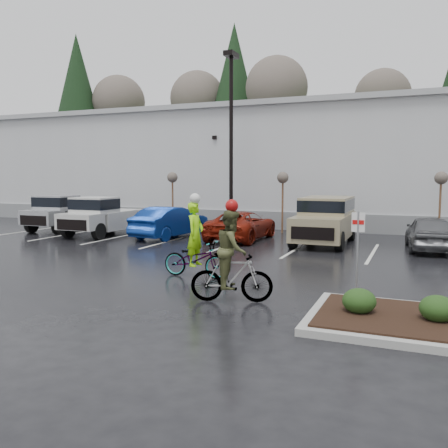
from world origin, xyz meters
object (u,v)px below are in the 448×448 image
at_px(sapling_east, 441,182).
at_px(car_red, 242,225).
at_px(sapling_west, 172,180).
at_px(car_grey, 430,233).
at_px(pickup_silver, 68,212).
at_px(lamppost, 231,123).
at_px(fire_lane_sign, 358,246).
at_px(cyclist_hivis, 195,252).
at_px(sapling_mid, 283,181).
at_px(pickup_white, 106,215).
at_px(suv_tan, 324,221).
at_px(car_blue, 170,222).
at_px(cyclist_olive, 232,265).

distance_m(sapling_east, car_red, 9.40).
height_order(sapling_west, car_grey, sapling_west).
distance_m(sapling_east, car_grey, 3.88).
height_order(sapling_west, pickup_silver, sapling_west).
relative_size(lamppost, fire_lane_sign, 4.19).
bearing_deg(cyclist_hivis, fire_lane_sign, -103.84).
height_order(fire_lane_sign, cyclist_hivis, cyclist_hivis).
bearing_deg(car_red, sapling_mid, -108.47).
relative_size(sapling_west, pickup_white, 0.62).
relative_size(fire_lane_sign, suv_tan, 0.43).
bearing_deg(pickup_white, lamppost, 28.64).
height_order(sapling_east, fire_lane_sign, sapling_east).
distance_m(sapling_east, pickup_silver, 19.20).
bearing_deg(pickup_white, fire_lane_sign, -32.96).
height_order(car_blue, car_grey, car_blue).
distance_m(sapling_mid, suv_tan, 4.51).
xyz_separation_m(lamppost, sapling_east, (10.00, 1.00, -2.96)).
bearing_deg(car_blue, suv_tan, -167.40).
xyz_separation_m(fire_lane_sign, cyclist_olive, (-2.80, -0.86, -0.51)).
xyz_separation_m(pickup_silver, suv_tan, (14.13, 0.00, 0.05)).
bearing_deg(sapling_east, car_grey, -97.91).
bearing_deg(cyclist_hivis, car_blue, 34.67).
relative_size(pickup_silver, car_red, 1.07).
distance_m(sapling_mid, sapling_east, 7.50).
relative_size(car_red, car_grey, 1.15).
height_order(lamppost, car_grey, lamppost).
bearing_deg(fire_lane_sign, pickup_white, 147.04).
xyz_separation_m(pickup_white, car_grey, (15.19, 0.79, -0.26)).
height_order(sapling_mid, car_blue, sapling_mid).
distance_m(lamppost, sapling_west, 5.07).
height_order(fire_lane_sign, car_red, fire_lane_sign).
height_order(lamppost, sapling_east, lamppost).
bearing_deg(cyclist_olive, lamppost, 4.49).
bearing_deg(cyclist_olive, car_grey, -40.71).
height_order(fire_lane_sign, pickup_white, fire_lane_sign).
bearing_deg(sapling_west, cyclist_olive, -56.62).
bearing_deg(fire_lane_sign, cyclist_hivis, 164.85).
xyz_separation_m(fire_lane_sign, car_blue, (-9.85, 8.96, -0.65)).
bearing_deg(sapling_west, fire_lane_sign, -47.33).
bearing_deg(pickup_silver, lamppost, 13.55).
relative_size(car_red, suv_tan, 0.95).
relative_size(sapling_west, sapling_mid, 1.00).
bearing_deg(fire_lane_sign, sapling_east, 80.25).
distance_m(lamppost, sapling_east, 10.48).
bearing_deg(pickup_silver, sapling_east, 9.44).
height_order(pickup_white, car_blue, pickup_white).
bearing_deg(sapling_west, lamppost, -14.04).
relative_size(lamppost, cyclist_hivis, 3.69).
distance_m(sapling_mid, pickup_white, 9.28).
bearing_deg(sapling_mid, suv_tan, -48.53).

